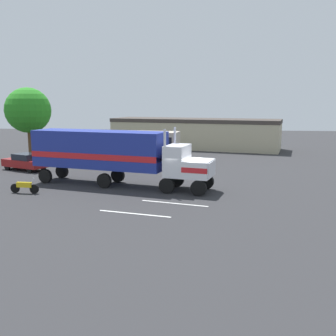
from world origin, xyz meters
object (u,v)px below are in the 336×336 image
(tree_left, at_px, (28,110))
(parked_car, at_px, (25,162))
(parked_bus, at_px, (125,144))
(motorcycle, at_px, (25,187))
(person_bystander, at_px, (173,172))
(semi_truck, at_px, (112,153))

(tree_left, bearing_deg, parked_car, -68.86)
(parked_bus, relative_size, motorcycle, 5.32)
(person_bystander, distance_m, parked_car, 14.92)
(semi_truck, distance_m, person_bystander, 5.02)
(semi_truck, height_order, motorcycle, semi_truck)
(motorcycle, distance_m, tree_left, 17.06)
(parked_car, bearing_deg, motorcycle, -64.11)
(parked_car, height_order, tree_left, tree_left)
(semi_truck, height_order, tree_left, tree_left)
(semi_truck, height_order, person_bystander, semi_truck)
(semi_truck, xyz_separation_m, parked_car, (-9.74, 5.54, -1.72))
(parked_bus, relative_size, parked_car, 2.37)
(semi_truck, relative_size, person_bystander, 8.79)
(person_bystander, xyz_separation_m, tree_left, (-16.69, 10.41, 4.53))
(person_bystander, xyz_separation_m, motorcycle, (-10.06, -4.50, -0.41))
(parked_bus, xyz_separation_m, tree_left, (-11.05, 1.80, 3.36))
(person_bystander, distance_m, parked_bus, 10.36)
(semi_truck, distance_m, parked_car, 11.33)
(tree_left, bearing_deg, person_bystander, -31.96)
(parked_bus, distance_m, tree_left, 11.69)
(tree_left, bearing_deg, motorcycle, -66.03)
(person_bystander, bearing_deg, parked_bus, 123.23)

